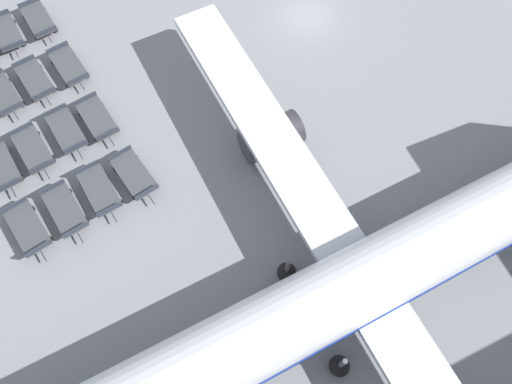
{
  "coord_description": "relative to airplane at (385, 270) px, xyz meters",
  "views": [
    {
      "loc": [
        22.13,
        -14.23,
        25.89
      ],
      "look_at": [
        11.8,
        -9.43,
        2.21
      ],
      "focal_mm": 35.0,
      "sensor_mm": 36.0,
      "label": 1
    }
  ],
  "objects": [
    {
      "name": "baggage_dolly_row_mid_b_col_a",
      "position": [
        -25.14,
        -13.42,
        -2.58
      ],
      "size": [
        3.95,
        1.83,
        0.92
      ],
      "color": "#424449",
      "rests_on": "ground_plane"
    },
    {
      "name": "baggage_dolly_row_mid_b_col_c",
      "position": [
        -15.92,
        -11.9,
        -2.58
      ],
      "size": [
        3.97,
        1.94,
        0.92
      ],
      "color": "#424449",
      "rests_on": "ground_plane"
    },
    {
      "name": "baggage_dolly_row_mid_b_col_b",
      "position": [
        -20.48,
        -12.68,
        -2.58
      ],
      "size": [
        3.98,
        2.04,
        0.92
      ],
      "color": "#424449",
      "rests_on": "ground_plane"
    },
    {
      "name": "airplane",
      "position": [
        0.0,
        0.0,
        0.0
      ],
      "size": [
        39.23,
        46.89,
        11.66
      ],
      "color": "silver",
      "rests_on": "ground_plane"
    },
    {
      "name": "stand_guidance_stripe",
      "position": [
        0.32,
        -10.16,
        -3.06
      ],
      "size": [
        1.67,
        31.75,
        0.01
      ],
      "color": "yellow",
      "rests_on": "ground_plane"
    },
    {
      "name": "baggage_dolly_row_far_col_d",
      "position": [
        -11.38,
        -9.18,
        -2.58
      ],
      "size": [
        3.98,
        2.08,
        0.92
      ],
      "color": "#424449",
      "rests_on": "ground_plane"
    },
    {
      "name": "baggage_dolly_row_mid_a_col_b",
      "position": [
        -20.22,
        -14.77,
        -2.58
      ],
      "size": [
        3.98,
        2.06,
        0.92
      ],
      "color": "#424449",
      "rests_on": "ground_plane"
    },
    {
      "name": "baggage_dolly_row_mid_b_col_d",
      "position": [
        -11.26,
        -11.29,
        -2.58
      ],
      "size": [
        3.96,
        1.9,
        0.92
      ],
      "color": "#424449",
      "rests_on": "ground_plane"
    },
    {
      "name": "baggage_dolly_row_mid_a_col_d",
      "position": [
        -10.87,
        -13.4,
        -2.58
      ],
      "size": [
        3.97,
        1.99,
        0.92
      ],
      "color": "#424449",
      "rests_on": "ground_plane"
    },
    {
      "name": "ground_plane",
      "position": [
        -18.45,
        5.8,
        -3.06
      ],
      "size": [
        500.0,
        500.0,
        0.0
      ],
      "primitive_type": "plane",
      "color": "gray"
    },
    {
      "name": "baggage_dolly_row_far_col_c",
      "position": [
        -15.98,
        -9.96,
        -2.58
      ],
      "size": [
        3.97,
        1.97,
        0.92
      ],
      "color": "#424449",
      "rests_on": "ground_plane"
    },
    {
      "name": "baggage_dolly_row_mid_a_col_c",
      "position": [
        -15.47,
        -14.06,
        -2.58
      ],
      "size": [
        3.97,
        2.02,
        0.92
      ],
      "color": "#424449",
      "rests_on": "ground_plane"
    },
    {
      "name": "baggage_dolly_row_far_col_a",
      "position": [
        -25.4,
        -11.21,
        -2.58
      ],
      "size": [
        3.97,
        1.93,
        0.92
      ],
      "color": "#424449",
      "rests_on": "ground_plane"
    },
    {
      "name": "baggage_dolly_row_far_col_b",
      "position": [
        -20.67,
        -10.43,
        -2.58
      ],
      "size": [
        3.97,
        2.01,
        0.92
      ],
      "color": "#424449",
      "rests_on": "ground_plane"
    },
    {
      "name": "baggage_dolly_row_near_col_d",
      "position": [
        -10.66,
        -15.54,
        -2.58
      ],
      "size": [
        3.98,
        2.09,
        0.92
      ],
      "color": "#424449",
      "rests_on": "ground_plane"
    },
    {
      "name": "baggage_dolly_row_near_col_c",
      "position": [
        -15.11,
        -16.01,
        -2.58
      ],
      "size": [
        3.97,
        1.93,
        0.92
      ],
      "color": "#424449",
      "rests_on": "ground_plane"
    }
  ]
}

